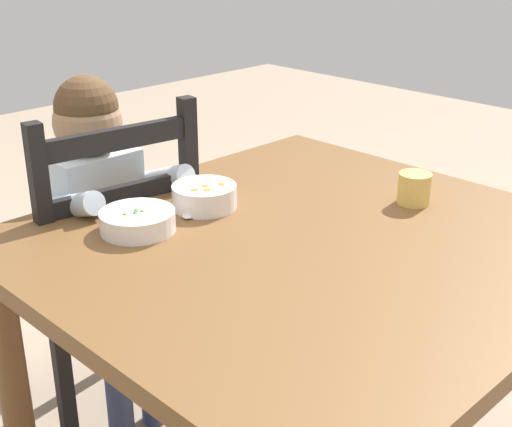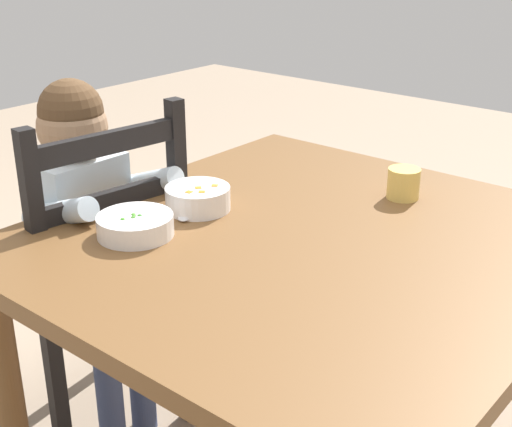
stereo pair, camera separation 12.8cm
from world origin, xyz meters
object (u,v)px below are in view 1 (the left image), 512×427
at_px(bowl_of_peas, 138,220).
at_px(bowl_of_carrots, 204,196).
at_px(dining_table, 306,278).
at_px(dining_chair, 103,272).
at_px(child_figure, 101,207).
at_px(spoon, 190,212).
at_px(drinking_cup, 414,188).

distance_m(bowl_of_peas, bowl_of_carrots, 0.19).
relative_size(dining_table, bowl_of_carrots, 7.42).
distance_m(dining_chair, bowl_of_carrots, 0.42).
bearing_deg(child_figure, bowl_of_carrots, -72.07).
height_order(dining_chair, spoon, dining_chair).
bearing_deg(bowl_of_peas, dining_chair, 73.70).
bearing_deg(bowl_of_peas, bowl_of_carrots, -0.02).
relative_size(dining_table, dining_chair, 1.20).
xyz_separation_m(child_figure, bowl_of_carrots, (0.09, -0.29, 0.08)).
distance_m(dining_table, bowl_of_carrots, 0.31).
relative_size(bowl_of_carrots, spoon, 1.27).
relative_size(dining_chair, spoon, 7.86).
height_order(child_figure, bowl_of_carrots, child_figure).
height_order(dining_chair, bowl_of_peas, dining_chair).
height_order(bowl_of_peas, bowl_of_carrots, bowl_of_carrots).
relative_size(child_figure, bowl_of_peas, 6.03).
bearing_deg(bowl_of_peas, dining_table, -50.54).
relative_size(child_figure, spoon, 8.28).
bearing_deg(drinking_cup, spoon, 142.07).
height_order(child_figure, bowl_of_peas, child_figure).
xyz_separation_m(dining_table, drinking_cup, (0.32, -0.05, 0.13)).
xyz_separation_m(dining_table, child_figure, (-0.14, 0.57, 0.04)).
xyz_separation_m(dining_chair, bowl_of_peas, (-0.09, -0.30, 0.27)).
height_order(dining_table, drinking_cup, drinking_cup).
distance_m(child_figure, spoon, 0.31).
distance_m(dining_table, drinking_cup, 0.35).
bearing_deg(dining_table, bowl_of_carrots, 98.41).
distance_m(dining_table, spoon, 0.31).
height_order(dining_table, bowl_of_peas, bowl_of_peas).
distance_m(spoon, drinking_cup, 0.53).
height_order(dining_table, bowl_of_carrots, bowl_of_carrots).
bearing_deg(child_figure, drinking_cup, -53.35).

